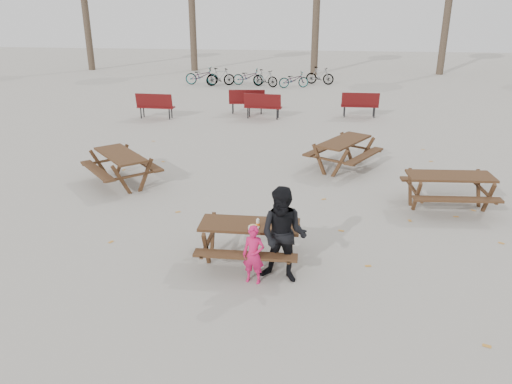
# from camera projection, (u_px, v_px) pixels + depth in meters

# --- Properties ---
(ground) EXTENTS (80.00, 80.00, 0.00)m
(ground) POSITION_uv_depth(u_px,v_px,m) (250.00, 261.00, 9.28)
(ground) COLOR gray
(ground) RESTS_ON ground
(main_picnic_table) EXTENTS (1.80, 1.45, 0.78)m
(main_picnic_table) POSITION_uv_depth(u_px,v_px,m) (250.00, 233.00, 9.07)
(main_picnic_table) COLOR #382314
(main_picnic_table) RESTS_ON ground
(food_tray) EXTENTS (0.18, 0.11, 0.03)m
(food_tray) POSITION_uv_depth(u_px,v_px,m) (253.00, 228.00, 8.80)
(food_tray) COLOR silver
(food_tray) RESTS_ON main_picnic_table
(bread_roll) EXTENTS (0.14, 0.06, 0.05)m
(bread_roll) POSITION_uv_depth(u_px,v_px,m) (253.00, 225.00, 8.79)
(bread_roll) COLOR tan
(bread_roll) RESTS_ON food_tray
(soda_bottle) EXTENTS (0.07, 0.07, 0.17)m
(soda_bottle) POSITION_uv_depth(u_px,v_px,m) (258.00, 223.00, 8.84)
(soda_bottle) COLOR silver
(soda_bottle) RESTS_ON main_picnic_table
(child) EXTENTS (0.42, 0.31, 1.04)m
(child) POSITION_uv_depth(u_px,v_px,m) (254.00, 255.00, 8.44)
(child) COLOR #CC1956
(child) RESTS_ON ground
(adult) EXTENTS (0.94, 0.80, 1.70)m
(adult) POSITION_uv_depth(u_px,v_px,m) (283.00, 235.00, 8.39)
(adult) COLOR black
(adult) RESTS_ON ground
(picnic_table_east) EXTENTS (1.99, 1.65, 0.82)m
(picnic_table_east) POSITION_uv_depth(u_px,v_px,m) (448.00, 192.00, 11.49)
(picnic_table_east) COLOR #382314
(picnic_table_east) RESTS_ON ground
(picnic_table_north) EXTENTS (2.42, 2.45, 0.82)m
(picnic_table_north) POSITION_uv_depth(u_px,v_px,m) (122.00, 169.00, 13.03)
(picnic_table_north) COLOR #382314
(picnic_table_north) RESTS_ON ground
(picnic_table_far) EXTENTS (2.33, 2.46, 0.83)m
(picnic_table_far) POSITION_uv_depth(u_px,v_px,m) (343.00, 154.00, 14.21)
(picnic_table_far) COLOR #382314
(picnic_table_far) RESTS_ON ground
(park_bench_row) EXTENTS (9.78, 1.93, 1.03)m
(park_bench_row) POSITION_uv_depth(u_px,v_px,m) (257.00, 104.00, 20.40)
(park_bench_row) COLOR #5F1313
(park_bench_row) RESTS_ON ground
(bicycle_row) EXTENTS (8.36, 2.25, 0.98)m
(bicycle_row) POSITION_uv_depth(u_px,v_px,m) (253.00, 77.00, 27.66)
(bicycle_row) COLOR black
(bicycle_row) RESTS_ON ground
(fallen_leaves) EXTENTS (11.00, 11.00, 0.01)m
(fallen_leaves) POSITION_uv_depth(u_px,v_px,m) (285.00, 210.00, 11.54)
(fallen_leaves) COLOR #C5822F
(fallen_leaves) RESTS_ON ground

